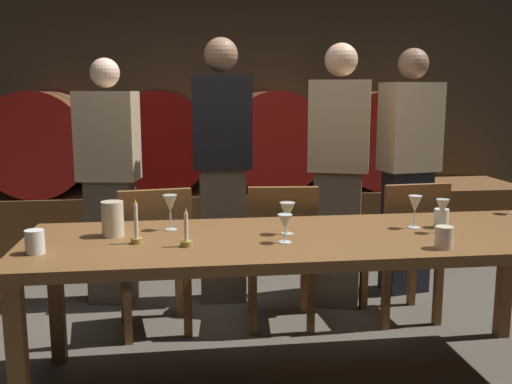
{
  "coord_description": "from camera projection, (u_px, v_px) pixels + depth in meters",
  "views": [
    {
      "loc": [
        -0.3,
        -2.63,
        1.41
      ],
      "look_at": [
        0.11,
        0.5,
        0.86
      ],
      "focal_mm": 40.3,
      "sensor_mm": 36.0,
      "label": 1
    }
  ],
  "objects": [
    {
      "name": "wine_barrel_center_right",
      "position": [
        271.0,
        140.0,
        5.32
      ],
      "size": [
        0.9,
        0.83,
        0.9
      ],
      "color": "brown",
      "rests_on": "barrel_shelf"
    },
    {
      "name": "pitcher",
      "position": [
        113.0,
        219.0,
        2.7
      ],
      "size": [
        0.1,
        0.1,
        0.17
      ],
      "color": "beige",
      "rests_on": "dining_table"
    },
    {
      "name": "back_wall",
      "position": [
        210.0,
        88.0,
        5.71
      ],
      "size": [
        6.47,
        0.24,
        2.9
      ],
      "primitive_type": "cube",
      "color": "brown",
      "rests_on": "ground"
    },
    {
      "name": "candle_right",
      "position": [
        186.0,
        236.0,
        2.52
      ],
      "size": [
        0.05,
        0.05,
        0.17
      ],
      "color": "olive",
      "rests_on": "dining_table"
    },
    {
      "name": "cup_center",
      "position": [
        444.0,
        237.0,
        2.49
      ],
      "size": [
        0.08,
        0.08,
        0.1
      ],
      "primitive_type": "cylinder",
      "color": "beige",
      "rests_on": "dining_table"
    },
    {
      "name": "wine_barrel_far_right",
      "position": [
        373.0,
        139.0,
        5.45
      ],
      "size": [
        0.9,
        0.83,
        0.9
      ],
      "color": "#513319",
      "rests_on": "barrel_shelf"
    },
    {
      "name": "guest_center_right",
      "position": [
        338.0,
        175.0,
        3.72
      ],
      "size": [
        0.44,
        0.35,
        1.71
      ],
      "rotation": [
        0.0,
        0.0,
        2.81
      ],
      "color": "brown",
      "rests_on": "ground"
    },
    {
      "name": "chair_center",
      "position": [
        281.0,
        249.0,
        3.41
      ],
      "size": [
        0.44,
        0.44,
        0.88
      ],
      "rotation": [
        0.0,
        0.0,
        3.05
      ],
      "color": "brown",
      "rests_on": "ground"
    },
    {
      "name": "dining_table",
      "position": [
        308.0,
        249.0,
        2.73
      ],
      "size": [
        2.65,
        0.85,
        0.74
      ],
      "color": "brown",
      "rests_on": "ground"
    },
    {
      "name": "candle_left",
      "position": [
        136.0,
        231.0,
        2.57
      ],
      "size": [
        0.05,
        0.05,
        0.21
      ],
      "color": "olive",
      "rests_on": "dining_table"
    },
    {
      "name": "wine_barrel_center_left",
      "position": [
        159.0,
        141.0,
        5.19
      ],
      "size": [
        0.9,
        0.83,
        0.9
      ],
      "color": "#513319",
      "rests_on": "barrel_shelf"
    },
    {
      "name": "guest_center_left",
      "position": [
        222.0,
        169.0,
        3.81
      ],
      "size": [
        0.38,
        0.24,
        1.75
      ],
      "rotation": [
        0.0,
        0.0,
        3.13
      ],
      "color": "brown",
      "rests_on": "ground"
    },
    {
      "name": "wine_glass_right",
      "position": [
        442.0,
        209.0,
        2.76
      ],
      "size": [
        0.06,
        0.06,
        0.16
      ],
      "color": "silver",
      "rests_on": "dining_table"
    },
    {
      "name": "guest_far_left",
      "position": [
        110.0,
        181.0,
        3.79
      ],
      "size": [
        0.42,
        0.3,
        1.62
      ],
      "rotation": [
        0.0,
        0.0,
        2.97
      ],
      "color": "brown",
      "rests_on": "ground"
    },
    {
      "name": "wine_glass_left",
      "position": [
        285.0,
        223.0,
        2.58
      ],
      "size": [
        0.07,
        0.07,
        0.13
      ],
      "color": "silver",
      "rests_on": "dining_table"
    },
    {
      "name": "guest_far_right",
      "position": [
        408.0,
        170.0,
        3.99
      ],
      "size": [
        0.42,
        0.31,
        1.7
      ],
      "rotation": [
        0.0,
        0.0,
        3.33
      ],
      "color": "black",
      "rests_on": "ground"
    },
    {
      "name": "cup_right",
      "position": [
        441.0,
        218.0,
        2.88
      ],
      "size": [
        0.07,
        0.07,
        0.09
      ],
      "primitive_type": "cylinder",
      "color": "white",
      "rests_on": "dining_table"
    },
    {
      "name": "wine_glass_center_left",
      "position": [
        287.0,
        212.0,
        2.73
      ],
      "size": [
        0.07,
        0.07,
        0.15
      ],
      "color": "silver",
      "rests_on": "dining_table"
    },
    {
      "name": "wine_glass_far_left",
      "position": [
        170.0,
        204.0,
        2.81
      ],
      "size": [
        0.07,
        0.07,
        0.17
      ],
      "color": "silver",
      "rests_on": "dining_table"
    },
    {
      "name": "cup_left",
      "position": [
        35.0,
        242.0,
        2.41
      ],
      "size": [
        0.08,
        0.08,
        0.1
      ],
      "primitive_type": "cylinder",
      "color": "white",
      "rests_on": "dining_table"
    },
    {
      "name": "ground_plane",
      "position": [
        247.0,
        379.0,
        2.85
      ],
      "size": [
        8.42,
        8.42,
        0.0
      ],
      "primitive_type": "plane",
      "color": "#4C443A"
    },
    {
      "name": "wine_barrel_far_left",
      "position": [
        44.0,
        142.0,
        5.06
      ],
      "size": [
        0.9,
        0.83,
        0.9
      ],
      "color": "#513319",
      "rests_on": "barrel_shelf"
    },
    {
      "name": "barrel_shelf",
      "position": [
        214.0,
        216.0,
        5.37
      ],
      "size": [
        5.83,
        0.9,
        0.53
      ],
      "primitive_type": "cube",
      "color": "brown",
      "rests_on": "ground"
    },
    {
      "name": "chair_left",
      "position": [
        155.0,
        254.0,
        3.31
      ],
      "size": [
        0.45,
        0.45,
        0.88
      ],
      "rotation": [
        0.0,
        0.0,
        3.29
      ],
      "color": "brown",
      "rests_on": "ground"
    },
    {
      "name": "chair_right",
      "position": [
        407.0,
        245.0,
        3.5
      ],
      "size": [
        0.43,
        0.43,
        0.88
      ],
      "rotation": [
        0.0,
        0.0,
        3.21
      ],
      "color": "brown",
      "rests_on": "ground"
    },
    {
      "name": "wine_glass_center_right",
      "position": [
        415.0,
        205.0,
        2.85
      ],
      "size": [
        0.07,
        0.07,
        0.16
      ],
      "color": "white",
      "rests_on": "dining_table"
    }
  ]
}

